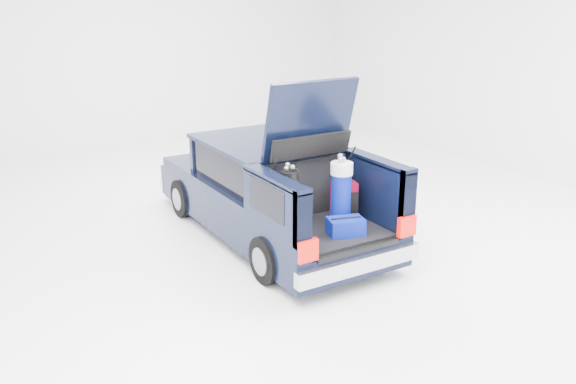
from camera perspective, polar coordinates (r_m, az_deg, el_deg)
ground at (r=9.26m, az=-1.60°, el=-4.04°), size 14.00×14.00×0.00m
car at (r=9.11m, az=-1.97°, el=0.09°), size 1.87×4.65×2.47m
red_suitcase at (r=8.17m, az=5.28°, el=-0.83°), size 0.36×0.29×0.53m
black_golf_bag at (r=7.77m, az=0.13°, el=-0.70°), size 0.26×0.28×0.86m
blue_golf_bag at (r=7.88m, az=4.98°, el=-0.14°), size 0.30×0.30×0.96m
blue_duffel at (r=7.69m, az=5.43°, el=-3.23°), size 0.51×0.40×0.23m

